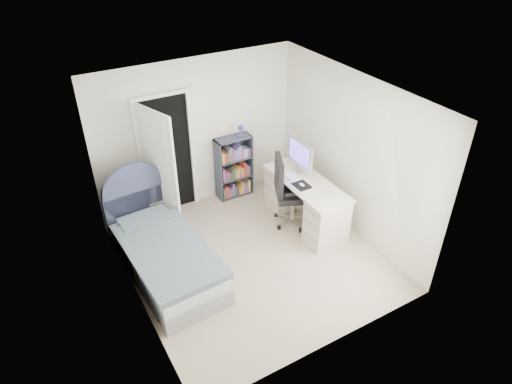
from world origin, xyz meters
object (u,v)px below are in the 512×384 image
floor_lamp (159,192)px  office_chair (288,188)px  nightstand (148,204)px  bookcase (234,169)px  desk (305,200)px  bed (164,254)px

floor_lamp → office_chair: floor_lamp is taller
nightstand → office_chair: 2.22m
bookcase → office_chair: 1.21m
nightstand → desk: (2.19, -1.19, 0.03)m
nightstand → floor_lamp: (0.21, 0.00, 0.15)m
nightstand → bookcase: 1.61m
desk → office_chair: bearing=151.3°
bookcase → desk: (0.59, -1.29, -0.09)m
bed → office_chair: (2.10, 0.08, 0.36)m
bed → nightstand: bearing=81.7°
nightstand → desk: desk is taller
bed → nightstand: bed is taller
bed → nightstand: (0.16, 1.13, 0.11)m
bookcase → desk: size_ratio=0.83×
floor_lamp → office_chair: 2.02m
bed → floor_lamp: 1.22m
bed → nightstand: 1.15m
bookcase → desk: bearing=-65.6°
nightstand → desk: 2.49m
desk → bed: bearing=178.7°
desk → nightstand: bearing=151.5°
bed → office_chair: bearing=2.3°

